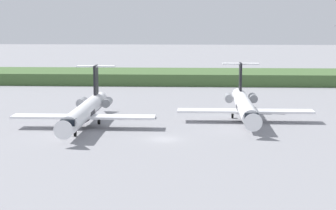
{
  "coord_description": "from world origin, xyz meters",
  "views": [
    {
      "loc": [
        4.75,
        -82.14,
        17.68
      ],
      "look_at": [
        0.0,
        13.15,
        3.0
      ],
      "focal_mm": 62.06,
      "sensor_mm": 36.0,
      "label": 1
    }
  ],
  "objects": [
    {
      "name": "regional_jet_second",
      "position": [
        -13.2,
        9.39,
        2.54
      ],
      "size": [
        22.81,
        31.0,
        9.0
      ],
      "color": "white",
      "rests_on": "ground"
    },
    {
      "name": "regional_jet_third",
      "position": [
        12.94,
        16.26,
        2.54
      ],
      "size": [
        22.81,
        31.0,
        9.0
      ],
      "color": "white",
      "rests_on": "ground"
    },
    {
      "name": "grass_berm",
      "position": [
        0.0,
        72.93,
        1.52
      ],
      "size": [
        320.0,
        20.0,
        3.05
      ],
      "primitive_type": "cube",
      "color": "#426033",
      "rests_on": "ground"
    },
    {
      "name": "ground_plane",
      "position": [
        0.0,
        30.0,
        0.0
      ],
      "size": [
        500.0,
        500.0,
        0.0
      ],
      "primitive_type": "plane",
      "color": "gray"
    }
  ]
}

